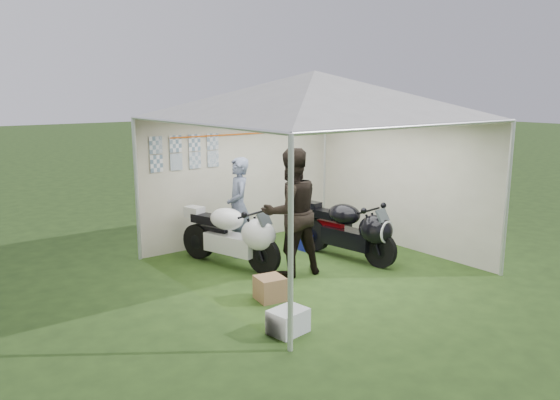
# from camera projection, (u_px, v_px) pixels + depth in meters

# --- Properties ---
(ground) EXTENTS (80.00, 80.00, 0.00)m
(ground) POSITION_uv_depth(u_px,v_px,m) (312.00, 267.00, 8.55)
(ground) COLOR #253D16
(ground) RESTS_ON ground
(canopy_tent) EXTENTS (5.66, 5.66, 3.00)m
(canopy_tent) POSITION_uv_depth(u_px,v_px,m) (313.00, 100.00, 8.07)
(canopy_tent) COLOR silver
(canopy_tent) RESTS_ON ground
(motorcycle_white) EXTENTS (0.83, 1.87, 0.95)m
(motorcycle_white) POSITION_uv_depth(u_px,v_px,m) (234.00, 234.00, 8.45)
(motorcycle_white) COLOR black
(motorcycle_white) RESTS_ON ground
(motorcycle_black) EXTENTS (0.60, 1.89, 0.93)m
(motorcycle_black) POSITION_uv_depth(u_px,v_px,m) (351.00, 229.00, 8.80)
(motorcycle_black) COLOR black
(motorcycle_black) RESTS_ON ground
(paddock_stand) EXTENTS (0.43, 0.31, 0.30)m
(paddock_stand) POSITION_uv_depth(u_px,v_px,m) (311.00, 241.00, 9.46)
(paddock_stand) COLOR #2428CD
(paddock_stand) RESTS_ON ground
(person_dark_jacket) EXTENTS (1.04, 0.88, 1.90)m
(person_dark_jacket) POSITION_uv_depth(u_px,v_px,m) (291.00, 212.00, 8.05)
(person_dark_jacket) COLOR black
(person_dark_jacket) RESTS_ON ground
(person_blue_jacket) EXTENTS (0.59, 0.71, 1.65)m
(person_blue_jacket) POSITION_uv_depth(u_px,v_px,m) (239.00, 207.00, 9.00)
(person_blue_jacket) COLOR slate
(person_blue_jacket) RESTS_ON ground
(equipment_box) EXTENTS (0.56, 0.48, 0.49)m
(equipment_box) POSITION_uv_depth(u_px,v_px,m) (335.00, 227.00, 10.03)
(equipment_box) COLOR black
(equipment_box) RESTS_ON ground
(crate_0) EXTENTS (0.46, 0.38, 0.28)m
(crate_0) POSITION_uv_depth(u_px,v_px,m) (288.00, 321.00, 6.21)
(crate_0) COLOR silver
(crate_0) RESTS_ON ground
(crate_1) EXTENTS (0.40, 0.40, 0.31)m
(crate_1) POSITION_uv_depth(u_px,v_px,m) (270.00, 288.00, 7.19)
(crate_1) COLOR brown
(crate_1) RESTS_ON ground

